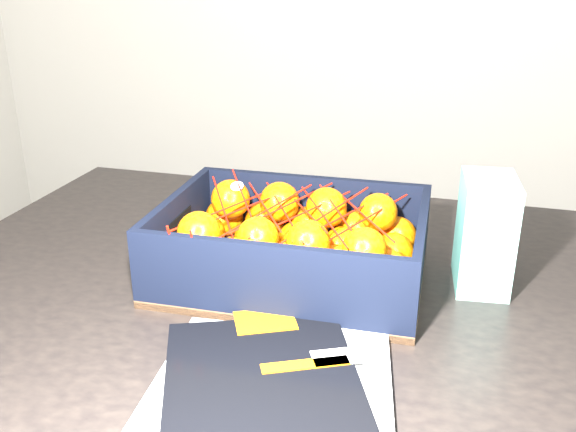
% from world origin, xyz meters
% --- Properties ---
extents(table, '(1.22, 0.83, 0.75)m').
position_xyz_m(table, '(-0.19, 0.31, 0.65)').
color(table, black).
rests_on(table, ground).
extents(magazine_stack, '(0.30, 0.34, 0.02)m').
position_xyz_m(magazine_stack, '(-0.19, 0.03, 0.76)').
color(magazine_stack, '#B4B3AF').
rests_on(magazine_stack, table).
extents(produce_crate, '(0.37, 0.28, 0.11)m').
position_xyz_m(produce_crate, '(-0.23, 0.32, 0.79)').
color(produce_crate, brown).
rests_on(produce_crate, table).
extents(clementine_heap, '(0.35, 0.26, 0.11)m').
position_xyz_m(clementine_heap, '(-0.23, 0.32, 0.81)').
color(clementine_heap, '#DB6104').
rests_on(clementine_heap, produce_crate).
extents(mesh_net, '(0.31, 0.25, 0.09)m').
position_xyz_m(mesh_net, '(-0.24, 0.31, 0.85)').
color(mesh_net, red).
rests_on(mesh_net, clementine_heap).
extents(retail_carton, '(0.08, 0.11, 0.16)m').
position_xyz_m(retail_carton, '(0.04, 0.36, 0.83)').
color(retail_carton, silver).
rests_on(retail_carton, table).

